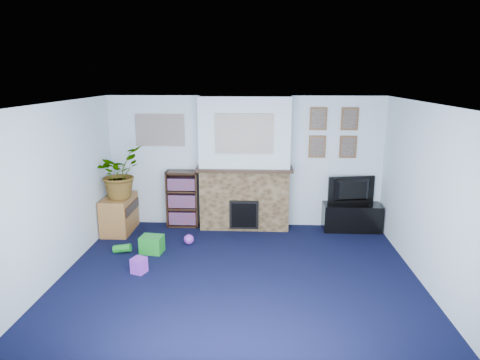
# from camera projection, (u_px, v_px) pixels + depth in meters

# --- Properties ---
(floor) EXTENTS (5.00, 4.50, 0.01)m
(floor) POSITION_uv_depth(u_px,v_px,m) (238.00, 278.00, 5.95)
(floor) COLOR black
(floor) RESTS_ON ground
(ceiling) EXTENTS (5.00, 4.50, 0.01)m
(ceiling) POSITION_uv_depth(u_px,v_px,m) (238.00, 104.00, 5.38)
(ceiling) COLOR white
(ceiling) RESTS_ON wall_back
(wall_back) EXTENTS (5.00, 0.04, 2.40)m
(wall_back) POSITION_uv_depth(u_px,v_px,m) (245.00, 162.00, 7.85)
(wall_back) COLOR silver
(wall_back) RESTS_ON ground
(wall_front) EXTENTS (5.00, 0.04, 2.40)m
(wall_front) POSITION_uv_depth(u_px,v_px,m) (223.00, 271.00, 3.48)
(wall_front) COLOR silver
(wall_front) RESTS_ON ground
(wall_left) EXTENTS (0.04, 4.50, 2.40)m
(wall_left) POSITION_uv_depth(u_px,v_px,m) (54.00, 193.00, 5.79)
(wall_left) COLOR silver
(wall_left) RESTS_ON ground
(wall_right) EXTENTS (0.04, 4.50, 2.40)m
(wall_right) POSITION_uv_depth(u_px,v_px,m) (431.00, 198.00, 5.54)
(wall_right) COLOR silver
(wall_right) RESTS_ON ground
(chimney_breast) EXTENTS (1.72, 0.50, 2.40)m
(chimney_breast) POSITION_uv_depth(u_px,v_px,m) (245.00, 165.00, 7.65)
(chimney_breast) COLOR brown
(chimney_breast) RESTS_ON ground
(collage_main) EXTENTS (1.00, 0.03, 0.68)m
(collage_main) POSITION_uv_depth(u_px,v_px,m) (244.00, 134.00, 7.30)
(collage_main) COLOR gray
(collage_main) RESTS_ON chimney_breast
(collage_left) EXTENTS (0.90, 0.03, 0.58)m
(collage_left) POSITION_uv_depth(u_px,v_px,m) (160.00, 130.00, 7.77)
(collage_left) COLOR gray
(collage_left) RESTS_ON wall_back
(portrait_tl) EXTENTS (0.30, 0.03, 0.40)m
(portrait_tl) POSITION_uv_depth(u_px,v_px,m) (318.00, 119.00, 7.57)
(portrait_tl) COLOR brown
(portrait_tl) RESTS_ON wall_back
(portrait_tr) EXTENTS (0.30, 0.03, 0.40)m
(portrait_tr) POSITION_uv_depth(u_px,v_px,m) (350.00, 119.00, 7.54)
(portrait_tr) COLOR brown
(portrait_tr) RESTS_ON wall_back
(portrait_bl) EXTENTS (0.30, 0.03, 0.40)m
(portrait_bl) POSITION_uv_depth(u_px,v_px,m) (317.00, 147.00, 7.69)
(portrait_bl) COLOR brown
(portrait_bl) RESTS_ON wall_back
(portrait_br) EXTENTS (0.30, 0.03, 0.40)m
(portrait_br) POSITION_uv_depth(u_px,v_px,m) (348.00, 147.00, 7.66)
(portrait_br) COLOR brown
(portrait_br) RESTS_ON wall_back
(tv_stand) EXTENTS (1.03, 0.43, 0.49)m
(tv_stand) POSITION_uv_depth(u_px,v_px,m) (351.00, 218.00, 7.77)
(tv_stand) COLOR black
(tv_stand) RESTS_ON ground
(television) EXTENTS (0.87, 0.27, 0.50)m
(television) POSITION_uv_depth(u_px,v_px,m) (353.00, 191.00, 7.67)
(television) COLOR black
(television) RESTS_ON tv_stand
(bookshelf) EXTENTS (0.58, 0.28, 1.05)m
(bookshelf) POSITION_uv_depth(u_px,v_px,m) (183.00, 200.00, 7.93)
(bookshelf) COLOR black
(bookshelf) RESTS_ON ground
(sideboard) EXTENTS (0.46, 0.83, 0.65)m
(sideboard) POSITION_uv_depth(u_px,v_px,m) (119.00, 213.00, 7.67)
(sideboard) COLOR #986430
(sideboard) RESTS_ON ground
(potted_plant) EXTENTS (0.84, 0.93, 0.89)m
(potted_plant) POSITION_uv_depth(u_px,v_px,m) (118.00, 173.00, 7.44)
(potted_plant) COLOR #26661E
(potted_plant) RESTS_ON sideboard
(mantel_clock) EXTENTS (0.11, 0.07, 0.16)m
(mantel_clock) POSITION_uv_depth(u_px,v_px,m) (240.00, 164.00, 7.60)
(mantel_clock) COLOR gold
(mantel_clock) RESTS_ON chimney_breast
(mantel_candle) EXTENTS (0.06, 0.06, 0.18)m
(mantel_candle) POSITION_uv_depth(u_px,v_px,m) (259.00, 163.00, 7.58)
(mantel_candle) COLOR #B2BFC6
(mantel_candle) RESTS_ON chimney_breast
(mantel_teddy) EXTENTS (0.14, 0.14, 0.14)m
(mantel_teddy) POSITION_uv_depth(u_px,v_px,m) (215.00, 164.00, 7.63)
(mantel_teddy) COLOR slate
(mantel_teddy) RESTS_ON chimney_breast
(mantel_can) EXTENTS (0.06, 0.06, 0.11)m
(mantel_can) POSITION_uv_depth(u_px,v_px,m) (282.00, 165.00, 7.57)
(mantel_can) COLOR purple
(mantel_can) RESTS_ON chimney_breast
(green_crate) EXTENTS (0.37, 0.31, 0.27)m
(green_crate) POSITION_uv_depth(u_px,v_px,m) (152.00, 244.00, 6.79)
(green_crate) COLOR #198C26
(green_crate) RESTS_ON ground
(toy_ball) EXTENTS (0.17, 0.17, 0.17)m
(toy_ball) POSITION_uv_depth(u_px,v_px,m) (189.00, 239.00, 7.14)
(toy_ball) COLOR purple
(toy_ball) RESTS_ON ground
(toy_block) EXTENTS (0.24, 0.24, 0.22)m
(toy_block) POSITION_uv_depth(u_px,v_px,m) (139.00, 265.00, 6.10)
(toy_block) COLOR purple
(toy_block) RESTS_ON ground
(toy_tube) EXTENTS (0.29, 0.13, 0.17)m
(toy_tube) POSITION_uv_depth(u_px,v_px,m) (122.00, 248.00, 6.80)
(toy_tube) COLOR #198C26
(toy_tube) RESTS_ON ground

